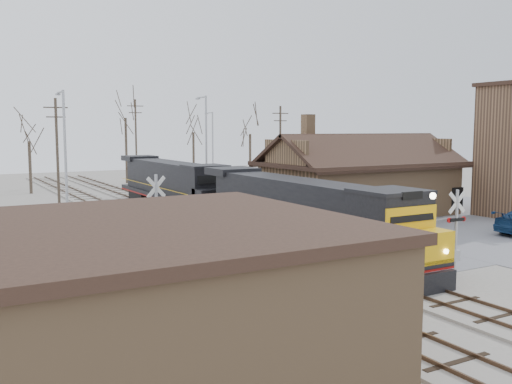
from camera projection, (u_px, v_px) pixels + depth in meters
ground at (330, 263)px, 29.00m from camera, size 140.00×140.00×0.00m
road at (330, 263)px, 29.00m from camera, size 60.00×9.00×0.03m
parking_lot at (496, 223)px, 41.32m from camera, size 22.00×26.00×0.03m
track_main at (206, 221)px, 41.93m from camera, size 3.40×90.00×0.24m
track_siding at (147, 226)px, 39.71m from camera, size 3.40×90.00×0.24m
depot at (360, 185)px, 45.00m from camera, size 15.20×9.31×7.90m
commercial_building at (125, 301)px, 15.44m from camera, size 12.40×10.40×4.30m
locomotive_lead at (306, 215)px, 30.59m from camera, size 2.84×19.02×4.22m
locomotive_trailing at (173, 184)px, 47.24m from camera, size 2.84×19.02×3.99m
crossbuck_near at (456, 235)px, 26.57m from camera, size 1.14×0.30×4.00m
crossbuck_far at (157, 220)px, 29.76m from camera, size 1.25×0.38×4.45m
streetlight_a at (65, 154)px, 37.07m from camera, size 0.25×2.04×9.28m
streetlight_b at (206, 145)px, 49.88m from camera, size 0.25×2.04×9.65m
streetlight_c at (212, 145)px, 65.71m from camera, size 0.25×2.04×8.72m
utility_pole_a at (57, 151)px, 48.59m from camera, size 2.00×0.24×9.39m
utility_pole_b at (136, 140)px, 69.06m from camera, size 2.00×0.24×10.31m
utility_pole_c at (280, 147)px, 62.44m from camera, size 2.00×0.24×9.26m
tree_b at (29, 132)px, 59.28m from camera, size 3.68×3.68×9.01m
tree_c at (125, 107)px, 70.53m from camera, size 5.42×5.42×13.28m
tree_d at (193, 124)px, 71.84m from camera, size 4.23×4.23×10.37m
tree_e at (250, 126)px, 70.24m from camera, size 4.10×4.10×10.03m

